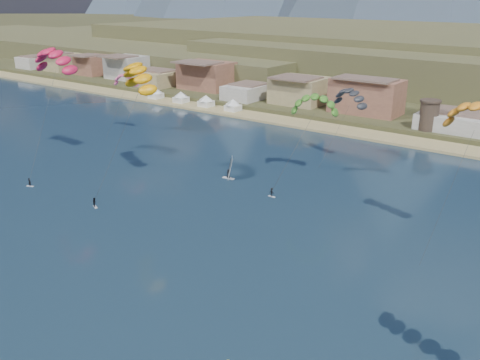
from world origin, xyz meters
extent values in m
plane|color=black|center=(0.00, 0.00, 0.00)|extent=(2400.00, 2400.00, 0.00)
cube|color=tan|center=(0.00, 106.00, 0.25)|extent=(2200.00, 12.00, 0.90)
cube|color=brown|center=(-200.00, 200.00, 7.00)|extent=(280.00, 130.00, 10.00)
cube|color=brown|center=(-40.00, 260.00, 11.00)|extent=(380.00, 170.00, 18.00)
cube|color=brown|center=(-340.00, 210.00, 5.50)|extent=(220.00, 110.00, 7.00)
cylinder|color=#47382D|center=(5.00, 114.00, 6.00)|extent=(5.20, 5.20, 8.00)
cylinder|color=#47382D|center=(5.00, 114.00, 10.30)|extent=(5.82, 5.82, 0.60)
cube|color=white|center=(-95.00, 106.00, 1.70)|extent=(4.50, 4.50, 2.00)
pyramid|color=white|center=(-95.00, 106.00, 4.70)|extent=(6.40, 6.40, 2.00)
cube|color=white|center=(-82.00, 106.00, 1.70)|extent=(4.50, 4.50, 2.00)
pyramid|color=white|center=(-82.00, 106.00, 4.70)|extent=(6.40, 6.40, 2.00)
cube|color=white|center=(-70.00, 106.00, 1.70)|extent=(4.50, 4.50, 2.00)
pyramid|color=white|center=(-70.00, 106.00, 4.70)|extent=(6.40, 6.40, 2.00)
cube|color=white|center=(-58.00, 106.00, 1.70)|extent=(4.50, 4.50, 2.00)
pyramid|color=white|center=(-58.00, 106.00, 4.70)|extent=(6.40, 6.40, 2.00)
cube|color=silver|center=(-49.49, 24.30, 0.05)|extent=(1.62, 0.99, 0.10)
imported|color=black|center=(-49.49, 24.30, 1.00)|extent=(0.76, 0.63, 1.78)
cylinder|color=#262626|center=(-53.53, 31.77, 11.49)|extent=(0.05, 0.05, 26.76)
cube|color=silver|center=(-29.47, 25.39, 0.05)|extent=(1.69, 1.11, 0.11)
imported|color=black|center=(-29.47, 25.39, 1.05)|extent=(1.12, 1.02, 1.87)
cylinder|color=#262626|center=(-29.95, 32.53, 10.85)|extent=(0.05, 0.05, 24.03)
cube|color=silver|center=(-5.35, 49.84, 0.05)|extent=(1.60, 0.61, 0.10)
imported|color=black|center=(-5.35, 49.84, 1.01)|extent=(1.22, 0.78, 1.80)
cylinder|color=#262626|center=(-4.43, 56.18, 8.01)|extent=(0.05, 0.05, 18.76)
cylinder|color=#262626|center=(-64.24, 61.19, 7.25)|extent=(0.04, 0.04, 16.03)
cylinder|color=#262626|center=(-3.08, 74.66, 7.13)|extent=(0.04, 0.04, 15.83)
cylinder|color=#262626|center=(30.43, 43.67, 9.99)|extent=(0.04, 0.04, 20.97)
cube|color=silver|center=(-18.88, 53.14, 0.07)|extent=(2.82, 1.04, 0.14)
imported|color=black|center=(-18.88, 53.14, 1.13)|extent=(1.02, 0.71, 1.98)
cube|color=white|center=(-18.42, 53.14, 2.55)|extent=(1.32, 3.07, 4.73)
camera|label=1|loc=(45.65, -29.42, 38.10)|focal=37.96mm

